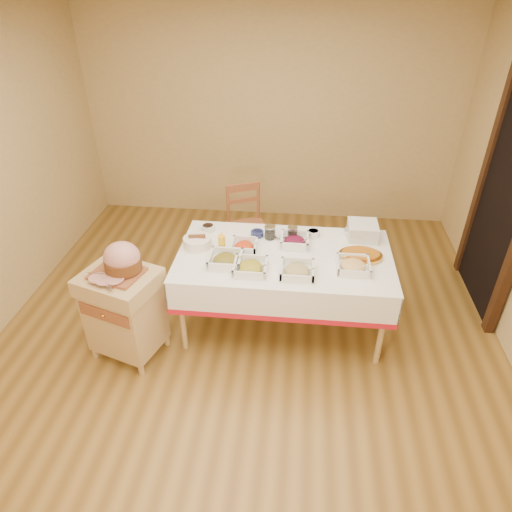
# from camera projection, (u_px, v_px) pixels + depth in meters

# --- Properties ---
(room_shell) EXTENTS (5.00, 5.00, 5.00)m
(room_shell) POSITION_uv_depth(u_px,v_px,m) (244.00, 212.00, 3.35)
(room_shell) COLOR olive
(room_shell) RESTS_ON ground
(doorway) EXTENTS (0.09, 1.10, 2.20)m
(doorway) POSITION_uv_depth(u_px,v_px,m) (506.00, 196.00, 4.01)
(doorway) COLOR black
(doorway) RESTS_ON ground
(dining_table) EXTENTS (1.82, 1.02, 0.76)m
(dining_table) POSITION_uv_depth(u_px,v_px,m) (284.00, 270.00, 3.96)
(dining_table) COLOR tan
(dining_table) RESTS_ON ground
(butcher_cart) EXTENTS (0.69, 0.63, 0.81)m
(butcher_cart) POSITION_uv_depth(u_px,v_px,m) (124.00, 309.00, 3.73)
(butcher_cart) COLOR tan
(butcher_cart) RESTS_ON ground
(dining_chair) EXTENTS (0.51, 0.50, 0.88)m
(dining_chair) POSITION_uv_depth(u_px,v_px,m) (247.00, 225.00, 4.93)
(dining_chair) COLOR brown
(dining_chair) RESTS_ON ground
(ham_on_board) EXTENTS (0.40, 0.38, 0.27)m
(ham_on_board) POSITION_uv_depth(u_px,v_px,m) (121.00, 261.00, 3.50)
(ham_on_board) COLOR brown
(ham_on_board) RESTS_ON butcher_cart
(serving_dish_a) EXTENTS (0.27, 0.27, 0.12)m
(serving_dish_a) POSITION_uv_depth(u_px,v_px,m) (225.00, 260.00, 3.73)
(serving_dish_a) COLOR silver
(serving_dish_a) RESTS_ON dining_table
(serving_dish_b) EXTENTS (0.27, 0.27, 0.11)m
(serving_dish_b) POSITION_uv_depth(u_px,v_px,m) (250.00, 267.00, 3.65)
(serving_dish_b) COLOR silver
(serving_dish_b) RESTS_ON dining_table
(serving_dish_c) EXTENTS (0.27, 0.27, 0.11)m
(serving_dish_c) POSITION_uv_depth(u_px,v_px,m) (297.00, 270.00, 3.61)
(serving_dish_c) COLOR silver
(serving_dish_c) RESTS_ON dining_table
(serving_dish_d) EXTENTS (0.27, 0.27, 0.10)m
(serving_dish_d) POSITION_uv_depth(u_px,v_px,m) (353.00, 266.00, 3.67)
(serving_dish_d) COLOR silver
(serving_dish_d) RESTS_ON dining_table
(serving_dish_e) EXTENTS (0.23, 0.22, 0.11)m
(serving_dish_e) POSITION_uv_depth(u_px,v_px,m) (244.00, 246.00, 3.92)
(serving_dish_e) COLOR silver
(serving_dish_e) RESTS_ON dining_table
(serving_dish_f) EXTENTS (0.26, 0.24, 0.12)m
(serving_dish_f) POSITION_uv_depth(u_px,v_px,m) (295.00, 241.00, 3.98)
(serving_dish_f) COLOR silver
(serving_dish_f) RESTS_ON dining_table
(small_bowl_left) EXTENTS (0.12, 0.12, 0.06)m
(small_bowl_left) POSITION_uv_depth(u_px,v_px,m) (208.00, 228.00, 4.19)
(small_bowl_left) COLOR silver
(small_bowl_left) RESTS_ON dining_table
(small_bowl_mid) EXTENTS (0.11, 0.11, 0.05)m
(small_bowl_mid) POSITION_uv_depth(u_px,v_px,m) (257.00, 233.00, 4.11)
(small_bowl_mid) COLOR navy
(small_bowl_mid) RESTS_ON dining_table
(small_bowl_right) EXTENTS (0.11, 0.11, 0.06)m
(small_bowl_right) POSITION_uv_depth(u_px,v_px,m) (313.00, 233.00, 4.11)
(small_bowl_right) COLOR silver
(small_bowl_right) RESTS_ON dining_table
(bowl_white_imported) EXTENTS (0.21, 0.21, 0.04)m
(bowl_white_imported) POSITION_uv_depth(u_px,v_px,m) (282.00, 234.00, 4.12)
(bowl_white_imported) COLOR silver
(bowl_white_imported) RESTS_ON dining_table
(bowl_small_imported) EXTENTS (0.20, 0.20, 0.05)m
(bowl_small_imported) POSITION_uv_depth(u_px,v_px,m) (352.00, 232.00, 4.13)
(bowl_small_imported) COLOR silver
(bowl_small_imported) RESTS_ON dining_table
(preserve_jar_left) EXTENTS (0.10, 0.10, 0.12)m
(preserve_jar_left) POSITION_uv_depth(u_px,v_px,m) (270.00, 233.00, 4.06)
(preserve_jar_left) COLOR silver
(preserve_jar_left) RESTS_ON dining_table
(preserve_jar_right) EXTENTS (0.09, 0.09, 0.12)m
(preserve_jar_right) POSITION_uv_depth(u_px,v_px,m) (292.00, 233.00, 4.06)
(preserve_jar_right) COLOR silver
(preserve_jar_right) RESTS_ON dining_table
(mustard_bottle) EXTENTS (0.06, 0.06, 0.19)m
(mustard_bottle) POSITION_uv_depth(u_px,v_px,m) (222.00, 243.00, 3.86)
(mustard_bottle) COLOR yellow
(mustard_bottle) RESTS_ON dining_table
(bread_basket) EXTENTS (0.24, 0.24, 0.11)m
(bread_basket) POSITION_uv_depth(u_px,v_px,m) (197.00, 242.00, 3.95)
(bread_basket) COLOR white
(bread_basket) RESTS_ON dining_table
(plate_stack) EXTENTS (0.26, 0.26, 0.14)m
(plate_stack) POSITION_uv_depth(u_px,v_px,m) (362.00, 231.00, 4.07)
(plate_stack) COLOR silver
(plate_stack) RESTS_ON dining_table
(brass_platter) EXTENTS (0.37, 0.26, 0.05)m
(brass_platter) POSITION_uv_depth(u_px,v_px,m) (361.00, 255.00, 3.82)
(brass_platter) COLOR gold
(brass_platter) RESTS_ON dining_table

